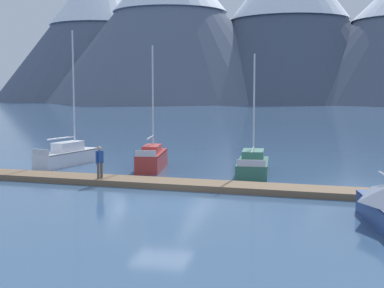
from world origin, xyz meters
TOP-DOWN VIEW (x-y plane):
  - ground_plane at (0.00, 0.00)m, footprint 700.00×700.00m
  - mountain_west_summit at (-77.23, 181.95)m, footprint 82.99×82.99m
  - mountain_central_massif at (-43.15, 160.26)m, footprint 84.71×84.71m
  - mountain_shoulder_ridge at (-3.25, 170.14)m, footprint 79.42×79.42m
  - dock at (0.00, 4.00)m, footprint 26.13×3.87m
  - sailboat_nearest_berth at (-9.14, 10.22)m, footprint 2.64×5.93m
  - sailboat_second_berth at (-3.41, 9.99)m, footprint 2.08×6.00m
  - sailboat_mid_dock_port at (2.97, 9.11)m, footprint 2.06×5.81m
  - person_on_dock at (-4.46, 3.88)m, footprint 0.32×0.57m

SIDE VIEW (x-z plane):
  - ground_plane at x=0.00m, z-range 0.00..0.00m
  - dock at x=0.00m, z-range 0.00..0.30m
  - sailboat_mid_dock_port at x=2.97m, z-range -2.94..4.04m
  - sailboat_nearest_berth at x=-9.14m, z-range -3.73..4.99m
  - sailboat_second_berth at x=-3.41m, z-range -3.16..4.44m
  - person_on_dock at x=-4.46m, z-range 0.42..2.11m
  - mountain_central_massif at x=-43.15m, z-range 1.29..55.65m
  - mountain_west_summit at x=-77.23m, z-range 1.42..55.61m
  - mountain_shoulder_ridge at x=-3.25m, z-range 1.60..56.52m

